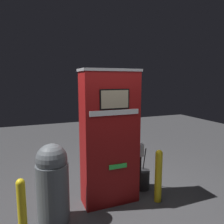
% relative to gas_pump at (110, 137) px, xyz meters
% --- Properties ---
extents(ground_plane, '(14.00, 14.00, 0.00)m').
position_rel_gas_pump_xyz_m(ground_plane, '(-0.00, -0.20, -1.06)').
color(ground_plane, '#38383A').
extents(gas_pump, '(0.98, 0.44, 2.11)m').
position_rel_gas_pump_xyz_m(gas_pump, '(0.00, 0.00, 0.00)').
color(gas_pump, maroon).
rests_on(gas_pump, ground_plane).
extents(safety_bollard, '(0.11, 0.11, 0.86)m').
position_rel_gas_pump_xyz_m(safety_bollard, '(0.71, -0.31, -0.61)').
color(safety_bollard, yellow).
rests_on(safety_bollard, ground_plane).
extents(trash_bin, '(0.44, 0.44, 1.11)m').
position_rel_gas_pump_xyz_m(trash_bin, '(-0.92, -0.22, -0.49)').
color(trash_bin, '#51565B').
rests_on(trash_bin, ground_plane).
extents(safety_bollard_far, '(0.10, 0.10, 0.80)m').
position_rel_gas_pump_xyz_m(safety_bollard_far, '(-1.31, -0.44, -0.64)').
color(safety_bollard_far, yellow).
rests_on(safety_bollard_far, ground_plane).
extents(squeegee_bucket, '(0.27, 0.27, 0.76)m').
position_rel_gas_pump_xyz_m(squeegee_bucket, '(0.69, 0.16, -0.89)').
color(squeegee_bucket, '#262628').
rests_on(squeegee_bucket, ground_plane).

